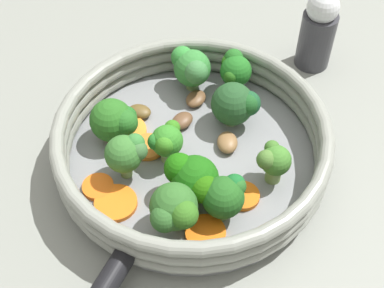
{
  "coord_description": "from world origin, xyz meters",
  "views": [
    {
      "loc": [
        0.33,
        -0.09,
        0.44
      ],
      "look_at": [
        0.0,
        0.0,
        0.03
      ],
      "focal_mm": 50.0,
      "sensor_mm": 36.0,
      "label": 1
    }
  ],
  "objects_px": {
    "broccoli_floret_4": "(166,139)",
    "broccoli_floret_6": "(226,195)",
    "broccoli_floret_0": "(115,120)",
    "carrot_slice_3": "(126,131)",
    "mushroom_piece_3": "(140,111)",
    "carrot_slice_2": "(116,203)",
    "mushroom_piece_2": "(179,121)",
    "carrot_slice_4": "(116,124)",
    "carrot_slice_0": "(174,199)",
    "mushroom_piece_1": "(226,140)",
    "broccoli_floret_9": "(274,161)",
    "broccoli_floret_3": "(191,68)",
    "broccoli_floret_8": "(127,153)",
    "carrot_slice_6": "(243,196)",
    "broccoli_floret_2": "(174,210)",
    "broccoli_floret_1": "(236,104)",
    "mushroom_piece_0": "(196,99)",
    "salt_shaker": "(318,31)",
    "broccoli_floret_7": "(192,178)",
    "carrot_slice_1": "(205,233)",
    "carrot_slice_5": "(148,147)",
    "carrot_slice_7": "(98,187)",
    "broccoli_floret_5": "(235,70)",
    "skillet": "(192,157)"
  },
  "relations": [
    {
      "from": "broccoli_floret_9",
      "to": "mushroom_piece_1",
      "type": "distance_m",
      "value": 0.07
    },
    {
      "from": "broccoli_floret_5",
      "to": "broccoli_floret_9",
      "type": "height_order",
      "value": "broccoli_floret_5"
    },
    {
      "from": "carrot_slice_2",
      "to": "carrot_slice_0",
      "type": "bearing_deg",
      "value": 80.45
    },
    {
      "from": "broccoli_floret_4",
      "to": "broccoli_floret_6",
      "type": "relative_size",
      "value": 0.92
    },
    {
      "from": "broccoli_floret_9",
      "to": "broccoli_floret_3",
      "type": "bearing_deg",
      "value": -163.4
    },
    {
      "from": "carrot_slice_1",
      "to": "broccoli_floret_3",
      "type": "height_order",
      "value": "broccoli_floret_3"
    },
    {
      "from": "carrot_slice_4",
      "to": "broccoli_floret_7",
      "type": "xyz_separation_m",
      "value": [
        0.11,
        0.06,
        0.03
      ]
    },
    {
      "from": "carrot_slice_3",
      "to": "broccoli_floret_6",
      "type": "height_order",
      "value": "broccoli_floret_6"
    },
    {
      "from": "broccoli_floret_1",
      "to": "carrot_slice_3",
      "type": "bearing_deg",
      "value": -97.05
    },
    {
      "from": "carrot_slice_2",
      "to": "mushroom_piece_2",
      "type": "relative_size",
      "value": 1.55
    },
    {
      "from": "carrot_slice_1",
      "to": "carrot_slice_7",
      "type": "xyz_separation_m",
      "value": [
        -0.08,
        -0.09,
        -0.0
      ]
    },
    {
      "from": "carrot_slice_0",
      "to": "mushroom_piece_1",
      "type": "height_order",
      "value": "mushroom_piece_1"
    },
    {
      "from": "carrot_slice_0",
      "to": "broccoli_floret_8",
      "type": "relative_size",
      "value": 0.69
    },
    {
      "from": "carrot_slice_2",
      "to": "carrot_slice_4",
      "type": "distance_m",
      "value": 0.1
    },
    {
      "from": "broccoli_floret_0",
      "to": "salt_shaker",
      "type": "height_order",
      "value": "salt_shaker"
    },
    {
      "from": "carrot_slice_6",
      "to": "broccoli_floret_2",
      "type": "relative_size",
      "value": 0.62
    },
    {
      "from": "mushroom_piece_0",
      "to": "carrot_slice_0",
      "type": "bearing_deg",
      "value": -23.94
    },
    {
      "from": "broccoli_floret_6",
      "to": "broccoli_floret_7",
      "type": "relative_size",
      "value": 0.88
    },
    {
      "from": "broccoli_floret_8",
      "to": "mushroom_piece_1",
      "type": "height_order",
      "value": "broccoli_floret_8"
    },
    {
      "from": "broccoli_floret_3",
      "to": "broccoli_floret_4",
      "type": "height_order",
      "value": "broccoli_floret_3"
    },
    {
      "from": "carrot_slice_4",
      "to": "broccoli_floret_4",
      "type": "bearing_deg",
      "value": 37.56
    },
    {
      "from": "broccoli_floret_4",
      "to": "mushroom_piece_3",
      "type": "bearing_deg",
      "value": -166.77
    },
    {
      "from": "broccoli_floret_2",
      "to": "broccoli_floret_6",
      "type": "height_order",
      "value": "broccoli_floret_2"
    },
    {
      "from": "broccoli_floret_1",
      "to": "mushroom_piece_3",
      "type": "relative_size",
      "value": 1.99
    },
    {
      "from": "carrot_slice_5",
      "to": "broccoli_floret_6",
      "type": "bearing_deg",
      "value": 29.92
    },
    {
      "from": "broccoli_floret_0",
      "to": "broccoli_floret_2",
      "type": "relative_size",
      "value": 0.93
    },
    {
      "from": "broccoli_floret_0",
      "to": "mushroom_piece_0",
      "type": "distance_m",
      "value": 0.1
    },
    {
      "from": "broccoli_floret_6",
      "to": "mushroom_piece_3",
      "type": "distance_m",
      "value": 0.15
    },
    {
      "from": "carrot_slice_3",
      "to": "broccoli_floret_4",
      "type": "height_order",
      "value": "broccoli_floret_4"
    },
    {
      "from": "carrot_slice_0",
      "to": "carrot_slice_3",
      "type": "distance_m",
      "value": 0.1
    },
    {
      "from": "mushroom_piece_2",
      "to": "mushroom_piece_3",
      "type": "height_order",
      "value": "same"
    },
    {
      "from": "carrot_slice_3",
      "to": "mushroom_piece_3",
      "type": "xyz_separation_m",
      "value": [
        -0.02,
        0.02,
        0.0
      ]
    },
    {
      "from": "broccoli_floret_7",
      "to": "broccoli_floret_3",
      "type": "bearing_deg",
      "value": 165.59
    },
    {
      "from": "broccoli_floret_0",
      "to": "mushroom_piece_1",
      "type": "height_order",
      "value": "broccoli_floret_0"
    },
    {
      "from": "broccoli_floret_0",
      "to": "broccoli_floret_4",
      "type": "distance_m",
      "value": 0.06
    },
    {
      "from": "carrot_slice_6",
      "to": "broccoli_floret_2",
      "type": "height_order",
      "value": "broccoli_floret_2"
    },
    {
      "from": "carrot_slice_7",
      "to": "broccoli_floret_1",
      "type": "bearing_deg",
      "value": 107.87
    },
    {
      "from": "carrot_slice_0",
      "to": "broccoli_floret_4",
      "type": "bearing_deg",
      "value": 174.46
    },
    {
      "from": "carrot_slice_4",
      "to": "salt_shaker",
      "type": "distance_m",
      "value": 0.26
    },
    {
      "from": "carrot_slice_5",
      "to": "broccoli_floret_3",
      "type": "distance_m",
      "value": 0.1
    },
    {
      "from": "carrot_slice_2",
      "to": "broccoli_floret_7",
      "type": "distance_m",
      "value": 0.08
    },
    {
      "from": "carrot_slice_7",
      "to": "mushroom_piece_3",
      "type": "relative_size",
      "value": 1.21
    },
    {
      "from": "mushroom_piece_1",
      "to": "skillet",
      "type": "bearing_deg",
      "value": -84.31
    },
    {
      "from": "carrot_slice_0",
      "to": "broccoli_floret_2",
      "type": "relative_size",
      "value": 0.66
    },
    {
      "from": "carrot_slice_4",
      "to": "carrot_slice_2",
      "type": "bearing_deg",
      "value": -9.23
    },
    {
      "from": "carrot_slice_2",
      "to": "broccoli_floret_0",
      "type": "bearing_deg",
      "value": 169.62
    },
    {
      "from": "carrot_slice_5",
      "to": "broccoli_floret_7",
      "type": "height_order",
      "value": "broccoli_floret_7"
    },
    {
      "from": "mushroom_piece_2",
      "to": "carrot_slice_7",
      "type": "bearing_deg",
      "value": -57.43
    },
    {
      "from": "salt_shaker",
      "to": "broccoli_floret_9",
      "type": "bearing_deg",
      "value": -34.81
    },
    {
      "from": "broccoli_floret_5",
      "to": "salt_shaker",
      "type": "relative_size",
      "value": 0.5
    }
  ]
}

